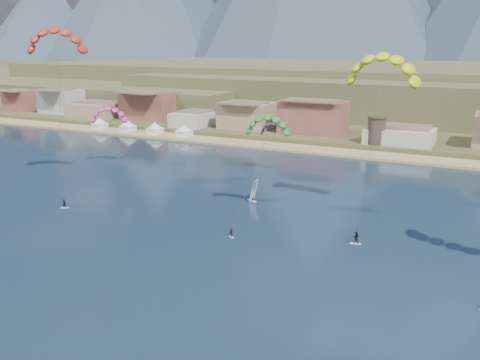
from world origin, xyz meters
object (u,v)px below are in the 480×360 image
object	(u,v)px
watchtower	(376,130)
kitesurfer_green	(268,123)
kitesurfer_yellow	(383,65)
kitesurfer_red	(56,36)
windsurfer	(253,194)

from	to	relation	value
watchtower	kitesurfer_green	distance (m)	71.16
watchtower	kitesurfer_green	size ratio (longest dim) A/B	0.41
watchtower	kitesurfer_yellow	world-z (taller)	kitesurfer_yellow
kitesurfer_yellow	kitesurfer_green	bearing A→B (deg)	-156.50
watchtower	kitesurfer_green	world-z (taller)	kitesurfer_green
watchtower	kitesurfer_green	xyz separation A→B (m)	(-5.42, -70.05, 11.24)
kitesurfer_yellow	kitesurfer_green	size ratio (longest dim) A/B	1.50
kitesurfer_red	kitesurfer_green	distance (m)	49.62
kitesurfer_green	windsurfer	size ratio (longest dim) A/B	4.72
watchtower	windsurfer	xyz separation A→B (m)	(-11.81, -62.39, -4.95)
windsurfer	watchtower	bearing A→B (deg)	79.29
watchtower	kitesurfer_yellow	distance (m)	66.99
kitesurfer_green	kitesurfer_yellow	bearing A→B (deg)	23.50
kitesurfer_red	kitesurfer_yellow	distance (m)	66.02
kitesurfer_red	windsurfer	world-z (taller)	kitesurfer_red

